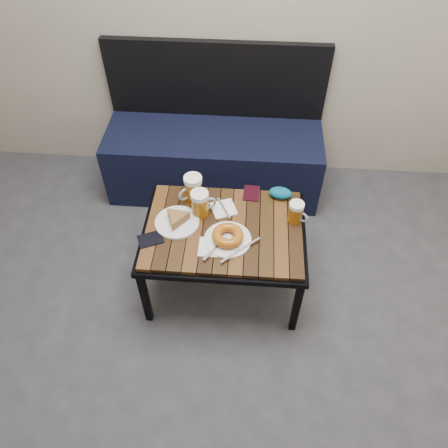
# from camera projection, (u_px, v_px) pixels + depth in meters

# --- Properties ---
(bench) EXTENTS (1.40, 0.50, 0.95)m
(bench) POSITION_uv_depth(u_px,v_px,m) (214.00, 154.00, 2.94)
(bench) COLOR black
(bench) RESTS_ON ground
(cafe_table) EXTENTS (0.84, 0.62, 0.47)m
(cafe_table) POSITION_uv_depth(u_px,v_px,m) (224.00, 233.00, 2.26)
(cafe_table) COLOR black
(cafe_table) RESTS_ON ground
(beer_mug_left) EXTENTS (0.14, 0.13, 0.15)m
(beer_mug_left) POSITION_uv_depth(u_px,v_px,m) (193.00, 188.00, 2.31)
(beer_mug_left) COLOR #91510B
(beer_mug_left) RESTS_ON cafe_table
(beer_mug_centre) EXTENTS (0.14, 0.12, 0.15)m
(beer_mug_centre) POSITION_uv_depth(u_px,v_px,m) (201.00, 204.00, 2.24)
(beer_mug_centre) COLOR #91510B
(beer_mug_centre) RESTS_ON cafe_table
(beer_mug_right) EXTENTS (0.12, 0.10, 0.12)m
(beer_mug_right) POSITION_uv_depth(u_px,v_px,m) (296.00, 212.00, 2.22)
(beer_mug_right) COLOR #91510B
(beer_mug_right) RESTS_ON cafe_table
(plate_pie) EXTENTS (0.23, 0.23, 0.06)m
(plate_pie) POSITION_uv_depth(u_px,v_px,m) (177.00, 220.00, 2.23)
(plate_pie) COLOR white
(plate_pie) RESTS_ON cafe_table
(plate_bagel) EXTENTS (0.28, 0.27, 0.06)m
(plate_bagel) POSITION_uv_depth(u_px,v_px,m) (228.00, 237.00, 2.15)
(plate_bagel) COLOR white
(plate_bagel) RESTS_ON cafe_table
(napkin_left) EXTENTS (0.16, 0.16, 0.01)m
(napkin_left) POSITION_uv_depth(u_px,v_px,m) (224.00, 209.00, 2.31)
(napkin_left) COLOR white
(napkin_left) RESTS_ON cafe_table
(napkin_right) EXTENTS (0.14, 0.12, 0.01)m
(napkin_right) POSITION_uv_depth(u_px,v_px,m) (213.00, 247.00, 2.14)
(napkin_right) COLOR white
(napkin_right) RESTS_ON cafe_table
(passport_navy) EXTENTS (0.15, 0.13, 0.01)m
(passport_navy) POSITION_uv_depth(u_px,v_px,m) (151.00, 239.00, 2.17)
(passport_navy) COLOR black
(passport_navy) RESTS_ON cafe_table
(passport_burgundy) EXTENTS (0.09, 0.12, 0.01)m
(passport_burgundy) POSITION_uv_depth(u_px,v_px,m) (251.00, 193.00, 2.39)
(passport_burgundy) COLOR black
(passport_burgundy) RESTS_ON cafe_table
(knit_pouch) EXTENTS (0.13, 0.10, 0.05)m
(knit_pouch) POSITION_uv_depth(u_px,v_px,m) (280.00, 193.00, 2.36)
(knit_pouch) COLOR #044C78
(knit_pouch) RESTS_ON cafe_table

